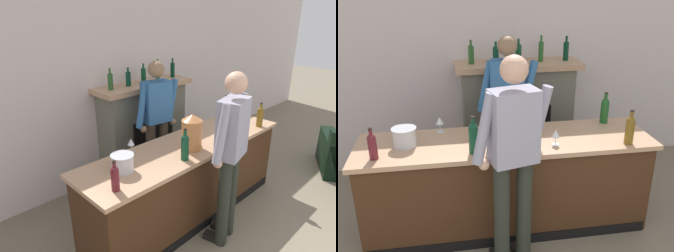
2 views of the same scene
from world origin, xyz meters
The scene contains 13 objects.
wall_back_panel centered at (0.00, 3.96, 1.38)m, with size 12.00×0.07×2.75m.
bar_counter centered at (0.10, 2.49, 0.47)m, with size 2.75×0.75×0.94m.
fireplace_stone centered at (0.44, 3.70, 0.71)m, with size 1.51×0.52×1.71m.
person_customer centered at (0.05, 1.91, 1.03)m, with size 0.65×0.37×1.85m.
person_bartender centered at (0.22, 3.17, 1.00)m, with size 0.65×0.35×1.79m.
copper_dispenser centered at (0.02, 2.39, 1.14)m, with size 0.23×0.27×0.40m.
ice_bucket_steel centered at (-0.82, 2.51, 1.02)m, with size 0.22×0.22×0.17m.
wine_bottle_cabernet_heavy centered at (1.18, 2.22, 1.08)m, with size 0.08×0.08×0.32m.
wine_bottle_merlot_tall centered at (1.17, 2.76, 1.08)m, with size 0.08×0.08×0.33m.
wine_bottle_chardonnay_pale centered at (-1.06, 2.29, 1.06)m, with size 0.07×0.07×0.28m.
wine_bottle_burgundy_dark centered at (-0.23, 2.26, 1.09)m, with size 0.08×0.08×0.34m.
wine_glass_by_dispenser centered at (-0.51, 2.78, 1.05)m, with size 0.08×0.08×0.16m.
wine_glass_front_left centered at (0.52, 2.31, 1.04)m, with size 0.07×0.07×0.15m.
Camera 2 is at (-0.44, -0.66, 2.36)m, focal length 40.00 mm.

